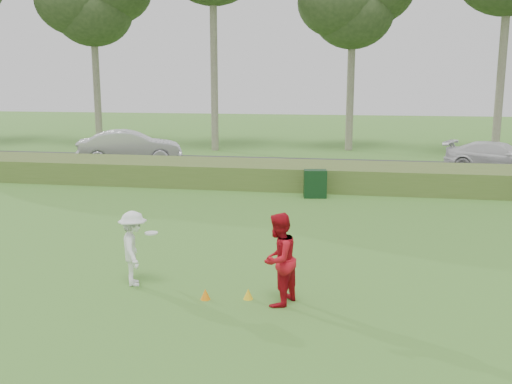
% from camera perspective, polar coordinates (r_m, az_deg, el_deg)
% --- Properties ---
extents(ground, '(120.00, 120.00, 0.00)m').
position_cam_1_polar(ground, '(11.67, -3.59, -10.05)').
color(ground, '#3A7527').
rests_on(ground, ground).
extents(reed_strip, '(80.00, 3.00, 0.90)m').
position_cam_1_polar(reed_strip, '(23.02, 3.58, 1.72)').
color(reed_strip, '#4A6528').
rests_on(reed_strip, ground).
extents(park_road, '(80.00, 6.00, 0.06)m').
position_cam_1_polar(park_road, '(28.00, 4.79, 2.52)').
color(park_road, '#2D2D2D').
rests_on(park_road, ground).
extents(tree_2, '(6.50, 6.50, 12.00)m').
position_cam_1_polar(tree_2, '(38.65, -16.06, 17.82)').
color(tree_2, gray).
rests_on(tree_2, ground).
extents(tree_4, '(6.24, 6.24, 11.50)m').
position_cam_1_polar(tree_4, '(35.33, 9.69, 18.13)').
color(tree_4, gray).
rests_on(tree_4, ground).
extents(player_white, '(1.01, 1.16, 1.57)m').
position_cam_1_polar(player_white, '(12.14, -12.15, -5.53)').
color(player_white, white).
rests_on(player_white, ground).
extents(player_red, '(0.94, 1.05, 1.79)m').
position_cam_1_polar(player_red, '(10.83, 2.25, -6.74)').
color(player_red, red).
rests_on(player_red, ground).
extents(cone_orange, '(0.20, 0.20, 0.22)m').
position_cam_1_polar(cone_orange, '(11.35, -5.09, -10.14)').
color(cone_orange, orange).
rests_on(cone_orange, ground).
extents(cone_yellow, '(0.19, 0.19, 0.21)m').
position_cam_1_polar(cone_yellow, '(11.32, -0.79, -10.15)').
color(cone_yellow, yellow).
rests_on(cone_yellow, ground).
extents(utility_cabinet, '(0.88, 0.63, 1.01)m').
position_cam_1_polar(utility_cabinet, '(20.81, 5.93, 0.83)').
color(utility_cabinet, '#103217').
rests_on(utility_cabinet, ground).
extents(car_mid, '(5.39, 3.49, 1.68)m').
position_cam_1_polar(car_mid, '(29.30, -12.48, 4.40)').
color(car_mid, silver).
rests_on(car_mid, park_road).
extents(car_right, '(5.11, 3.65, 1.37)m').
position_cam_1_polar(car_right, '(28.15, 23.12, 3.18)').
color(car_right, silver).
rests_on(car_right, park_road).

